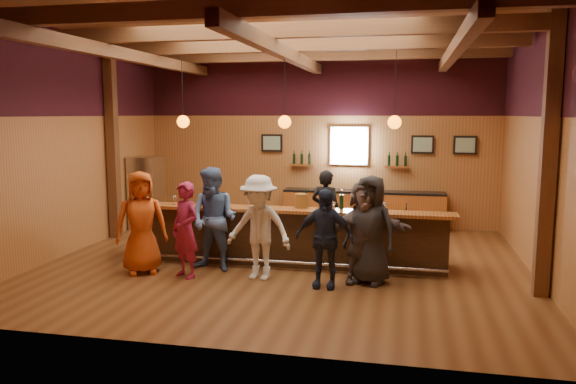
# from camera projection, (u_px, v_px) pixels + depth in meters

# --- Properties ---
(room) EXTENTS (9.04, 9.00, 4.52)m
(room) POSITION_uv_depth(u_px,v_px,m) (285.00, 94.00, 10.35)
(room) COLOR brown
(room) RESTS_ON ground
(bar_counter) EXTENTS (6.30, 1.07, 1.11)m
(bar_counter) POSITION_uv_depth(u_px,v_px,m) (287.00, 236.00, 10.81)
(bar_counter) COLOR black
(bar_counter) RESTS_ON ground
(back_bar_cabinet) EXTENTS (4.00, 0.52, 0.95)m
(back_bar_cabinet) POSITION_uv_depth(u_px,v_px,m) (363.00, 209.00, 14.03)
(back_bar_cabinet) COLOR brown
(back_bar_cabinet) RESTS_ON ground
(window) EXTENTS (0.95, 0.09, 0.95)m
(window) POSITION_uv_depth(u_px,v_px,m) (349.00, 146.00, 14.12)
(window) COLOR silver
(window) RESTS_ON room
(framed_pictures) EXTENTS (5.35, 0.05, 0.45)m
(framed_pictures) POSITION_uv_depth(u_px,v_px,m) (384.00, 144.00, 13.92)
(framed_pictures) COLOR black
(framed_pictures) RESTS_ON room
(wine_shelves) EXTENTS (3.00, 0.18, 0.30)m
(wine_shelves) POSITION_uv_depth(u_px,v_px,m) (349.00, 163.00, 14.11)
(wine_shelves) COLOR brown
(wine_shelves) RESTS_ON room
(pendant_lights) EXTENTS (4.24, 0.24, 1.37)m
(pendant_lights) POSITION_uv_depth(u_px,v_px,m) (285.00, 122.00, 10.37)
(pendant_lights) COLOR black
(pendant_lights) RESTS_ON room
(stainless_fridge) EXTENTS (0.70, 0.70, 1.80)m
(stainless_fridge) POSITION_uv_depth(u_px,v_px,m) (146.00, 193.00, 13.98)
(stainless_fridge) COLOR silver
(stainless_fridge) RESTS_ON ground
(customer_orange) EXTENTS (1.08, 0.96, 1.85)m
(customer_orange) POSITION_uv_depth(u_px,v_px,m) (141.00, 222.00, 10.02)
(customer_orange) COLOR #BE4511
(customer_orange) RESTS_ON ground
(customer_redvest) EXTENTS (0.73, 0.66, 1.68)m
(customer_redvest) POSITION_uv_depth(u_px,v_px,m) (185.00, 230.00, 9.78)
(customer_redvest) COLOR maroon
(customer_redvest) RESTS_ON ground
(customer_denim) EXTENTS (1.04, 0.88, 1.90)m
(customer_denim) POSITION_uv_depth(u_px,v_px,m) (214.00, 219.00, 10.19)
(customer_denim) COLOR #4F6C9E
(customer_denim) RESTS_ON ground
(customer_white) EXTENTS (1.27, 0.87, 1.82)m
(customer_white) POSITION_uv_depth(u_px,v_px,m) (259.00, 227.00, 9.65)
(customer_white) COLOR silver
(customer_white) RESTS_ON ground
(customer_navy) EXTENTS (0.98, 0.45, 1.65)m
(customer_navy) POSITION_uv_depth(u_px,v_px,m) (324.00, 238.00, 9.20)
(customer_navy) COLOR #1C2339
(customer_navy) RESTS_ON ground
(customer_brown) EXTENTS (1.70, 1.10, 1.75)m
(customer_brown) POSITION_uv_depth(u_px,v_px,m) (364.00, 232.00, 9.45)
(customer_brown) COLOR #5B4C49
(customer_brown) RESTS_ON ground
(customer_dark) EXTENTS (1.05, 0.86, 1.84)m
(customer_dark) POSITION_uv_depth(u_px,v_px,m) (370.00, 230.00, 9.42)
(customer_dark) COLOR black
(customer_dark) RESTS_ON ground
(bartender) EXTENTS (0.72, 0.57, 1.73)m
(bartender) POSITION_uv_depth(u_px,v_px,m) (326.00, 212.00, 11.48)
(bartender) COLOR black
(bartender) RESTS_ON ground
(ice_bucket) EXTENTS (0.24, 0.24, 0.26)m
(ice_bucket) POSITION_uv_depth(u_px,v_px,m) (301.00, 201.00, 10.45)
(ice_bucket) COLOR brown
(ice_bucket) RESTS_ON bar_counter
(bottle_a) EXTENTS (0.07, 0.07, 0.34)m
(bottle_a) POSITION_uv_depth(u_px,v_px,m) (306.00, 201.00, 10.47)
(bottle_a) COLOR black
(bottle_a) RESTS_ON bar_counter
(bottle_b) EXTENTS (0.08, 0.08, 0.36)m
(bottle_b) POSITION_uv_depth(u_px,v_px,m) (341.00, 201.00, 10.33)
(bottle_b) COLOR black
(bottle_b) RESTS_ON bar_counter
(glass_a) EXTENTS (0.07, 0.07, 0.16)m
(glass_a) POSITION_uv_depth(u_px,v_px,m) (146.00, 197.00, 10.99)
(glass_a) COLOR silver
(glass_a) RESTS_ON bar_counter
(glass_b) EXTENTS (0.08, 0.08, 0.18)m
(glass_b) POSITION_uv_depth(u_px,v_px,m) (174.00, 198.00, 10.82)
(glass_b) COLOR silver
(glass_b) RESTS_ON bar_counter
(glass_c) EXTENTS (0.07, 0.07, 0.16)m
(glass_c) POSITION_uv_depth(u_px,v_px,m) (212.00, 200.00, 10.67)
(glass_c) COLOR silver
(glass_c) RESTS_ON bar_counter
(glass_d) EXTENTS (0.07, 0.07, 0.17)m
(glass_d) POSITION_uv_depth(u_px,v_px,m) (220.00, 200.00, 10.68)
(glass_d) COLOR silver
(glass_d) RESTS_ON bar_counter
(glass_e) EXTENTS (0.09, 0.09, 0.19)m
(glass_e) POSITION_uv_depth(u_px,v_px,m) (250.00, 200.00, 10.49)
(glass_e) COLOR silver
(glass_e) RESTS_ON bar_counter
(glass_f) EXTENTS (0.07, 0.07, 0.16)m
(glass_f) POSITION_uv_depth(u_px,v_px,m) (334.00, 204.00, 10.19)
(glass_f) COLOR silver
(glass_f) RESTS_ON bar_counter
(glass_g) EXTENTS (0.08, 0.08, 0.18)m
(glass_g) POSITION_uv_depth(u_px,v_px,m) (368.00, 204.00, 10.08)
(glass_g) COLOR silver
(glass_g) RESTS_ON bar_counter
(glass_h) EXTENTS (0.09, 0.09, 0.20)m
(glass_h) POSITION_uv_depth(u_px,v_px,m) (384.00, 205.00, 9.92)
(glass_h) COLOR silver
(glass_h) RESTS_ON bar_counter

